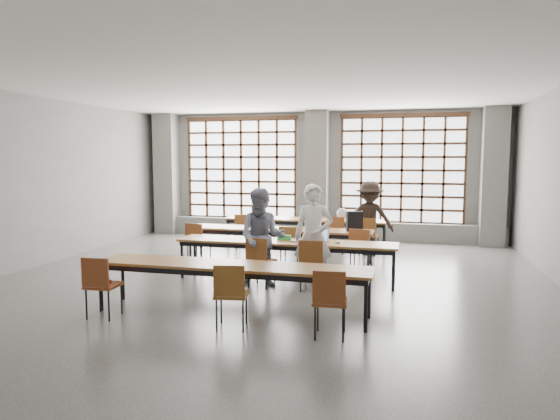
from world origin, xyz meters
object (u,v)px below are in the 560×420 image
object	(u,v)px
chair_near_right	(330,296)
desk_row_a	(305,221)
student_back	(369,218)
phone	(294,242)
plastic_bag	(342,214)
chair_near_left	(100,281)
chair_back_right	(368,233)
chair_front_left	(259,257)
red_pouch	(104,282)
student_female	(262,238)
green_box	(284,238)
desk_row_b	(279,231)
desk_row_d	(231,269)
chair_mid_centre	(290,243)
chair_back_left	(244,228)
chair_mid_right	(360,246)
chair_front_right	(312,260)
laptop_back	(361,217)
chair_mid_left	(197,239)
mouse	(338,242)
chair_back_mid	(335,231)
student_male	(313,237)
laptop_front	(318,238)
chair_near_mid	(231,290)
backpack	(354,221)
desk_row_c	(286,244)

from	to	relation	value
chair_near_right	desk_row_a	bearing A→B (deg)	104.06
student_back	phone	bearing A→B (deg)	-118.65
plastic_bag	chair_near_left	bearing A→B (deg)	-112.93
chair_back_right	chair_front_left	bearing A→B (deg)	-115.77
red_pouch	chair_near_left	bearing A→B (deg)	-87.31
student_back	chair_near_right	bearing A→B (deg)	-98.47
student_female	green_box	world-z (taller)	student_female
desk_row_b	desk_row_d	xyz separation A→B (m)	(0.23, -3.64, 0.00)
chair_mid_centre	chair_front_left	world-z (taller)	same
student_female	red_pouch	xyz separation A→B (m)	(-1.69, -2.17, -0.36)
desk_row_a	chair_back_left	xyz separation A→B (m)	(-1.39, -0.63, -0.13)
chair_mid_right	chair_front_right	world-z (taller)	same
laptop_back	plastic_bag	world-z (taller)	plastic_bag
chair_mid_left	red_pouch	distance (m)	3.57
student_female	mouse	distance (m)	1.34
chair_back_mid	student_male	world-z (taller)	student_male
chair_back_left	chair_back_mid	world-z (taller)	same
chair_back_left	laptop_front	size ratio (longest dim) A/B	1.92
chair_near_left	chair_near_right	bearing A→B (deg)	0.00
student_male	chair_near_left	bearing A→B (deg)	-149.71
chair_mid_right	chair_front_left	bearing A→B (deg)	-136.10
chair_back_left	chair_near_mid	distance (m)	5.67
desk_row_b	chair_mid_right	xyz separation A→B (m)	(1.79, -0.63, -0.13)
chair_back_left	mouse	world-z (taller)	chair_back_left
plastic_bag	chair_near_right	bearing A→B (deg)	-84.23
chair_mid_right	laptop_back	size ratio (longest dim) A/B	2.17
red_pouch	backpack	bearing A→B (deg)	54.14
laptop_back	mouse	world-z (taller)	laptop_back
chair_front_right	chair_back_left	bearing A→B (deg)	124.70
chair_mid_right	chair_back_mid	bearing A→B (deg)	112.61
student_female	mouse	bearing A→B (deg)	13.67
desk_row_c	laptop_front	xyz separation A→B (m)	(0.58, 0.10, 0.13)
chair_mid_centre	red_pouch	size ratio (longest dim) A/B	4.40
laptop_back	green_box	distance (m)	3.52
chair_near_right	student_female	size ratio (longest dim) A/B	0.51
chair_mid_centre	student_back	bearing A→B (deg)	53.41
chair_back_left	green_box	bearing A→B (deg)	-57.75
student_back	chair_front_left	bearing A→B (deg)	-122.74
chair_front_left	student_back	xyz separation A→B (m)	(1.61, 3.44, 0.31)
laptop_front	red_pouch	size ratio (longest dim) A/B	2.29
chair_back_mid	chair_mid_right	distance (m)	1.94
chair_near_right	chair_back_left	bearing A→B (deg)	118.18
chair_mid_right	chair_near_mid	distance (m)	3.88
chair_near_mid	student_male	size ratio (longest dim) A/B	0.49
student_back	green_box	distance (m)	3.05
student_female	chair_near_left	bearing A→B (deg)	-134.19
laptop_front	green_box	xyz separation A→B (m)	(-0.63, -0.02, -0.02)
chair_near_left	student_male	xyz separation A→B (m)	(2.59, 2.25, 0.36)
student_male	chair_near_mid	bearing A→B (deg)	-117.41
chair_mid_right	plastic_bag	xyz separation A→B (m)	(-0.67, 2.47, 0.34)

